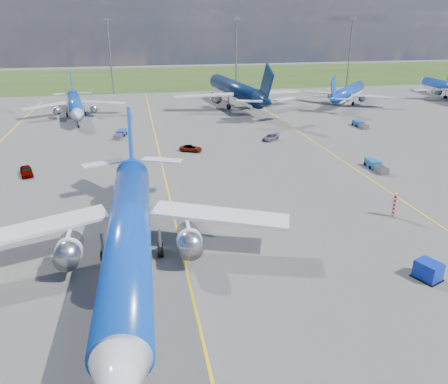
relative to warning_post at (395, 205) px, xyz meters
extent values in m
plane|color=#555553|center=(-26.00, -8.00, -1.50)|extent=(400.00, 400.00, 0.00)
cube|color=#2D4719|center=(-26.00, 142.00, -1.50)|extent=(400.00, 80.00, 0.01)
cube|color=yellow|center=(-26.00, 22.00, -1.49)|extent=(0.25, 160.00, 0.02)
cube|color=yellow|center=(4.00, 32.00, -1.49)|extent=(0.25, 120.00, 0.02)
cylinder|color=slate|center=(-36.00, 102.00, 9.50)|extent=(0.50, 0.50, 22.00)
cube|color=slate|center=(-36.00, 102.00, 20.80)|extent=(2.20, 0.50, 0.80)
cylinder|color=slate|center=(4.00, 102.00, 9.50)|extent=(0.50, 0.50, 22.00)
cube|color=slate|center=(4.00, 102.00, 20.80)|extent=(2.20, 0.50, 0.80)
cylinder|color=slate|center=(44.00, 102.00, 9.50)|extent=(0.50, 0.50, 22.00)
cube|color=slate|center=(44.00, 102.00, 20.80)|extent=(2.20, 0.50, 0.80)
cylinder|color=red|center=(0.00, 0.00, 0.00)|extent=(0.50, 0.50, 3.00)
cube|color=#0C29AB|center=(-4.44, -12.90, -0.65)|extent=(2.38, 2.62, 1.71)
imported|color=#999999|center=(-46.61, 24.83, -0.78)|extent=(2.77, 4.51, 1.43)
imported|color=#999999|center=(-20.29, 32.70, -0.94)|extent=(4.47, 3.55, 1.13)
imported|color=#999999|center=(-3.90, 37.31, -0.89)|extent=(4.37, 3.94, 1.22)
cube|color=#195F98|center=(7.19, 17.92, -0.88)|extent=(1.71, 3.00, 1.24)
cube|color=slate|center=(7.06, 14.99, -0.99)|extent=(1.45, 2.32, 1.02)
cube|color=#1A3D9C|center=(-32.72, 46.93, -0.90)|extent=(2.14, 3.10, 1.20)
cube|color=slate|center=(-33.38, 44.18, -1.01)|extent=(1.77, 2.42, 0.98)
cube|color=#194799|center=(18.82, 45.24, -0.91)|extent=(1.53, 2.80, 1.18)
cube|color=slate|center=(18.84, 42.45, -1.02)|extent=(1.31, 2.16, 0.97)
camera|label=1|loc=(-29.66, -42.89, 20.78)|focal=35.00mm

